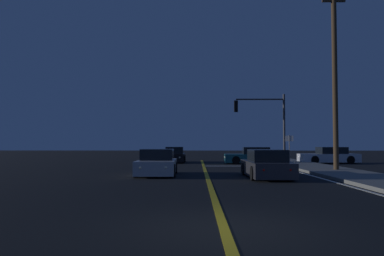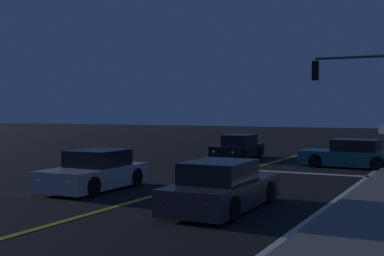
{
  "view_description": "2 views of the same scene",
  "coord_description": "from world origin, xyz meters",
  "px_view_note": "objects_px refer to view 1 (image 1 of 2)",
  "views": [
    {
      "loc": [
        -0.53,
        -7.32,
        1.63
      ],
      "look_at": [
        -0.83,
        18.54,
        2.7
      ],
      "focal_mm": 35.25,
      "sensor_mm": 36.0,
      "label": 1
    },
    {
      "loc": [
        8.56,
        -2.49,
        2.72
      ],
      "look_at": [
        -0.09,
        14.72,
        2.06
      ],
      "focal_mm": 49.55,
      "sensor_mm": 36.0,
      "label": 2
    }
  ],
  "objects_px": {
    "car_side_waiting_silver": "(157,164)",
    "traffic_signal_near_right": "(265,117)",
    "utility_pole_right": "(335,70)",
    "car_distant_tail_white": "(329,156)",
    "car_following_oncoming_charcoal": "(266,165)",
    "street_sign_corner": "(289,145)",
    "car_lead_oncoming_black": "(175,156)",
    "car_parked_curb_teal": "(253,156)"
  },
  "relations": [
    {
      "from": "car_side_waiting_silver",
      "to": "street_sign_corner",
      "type": "relative_size",
      "value": 1.89
    },
    {
      "from": "car_parked_curb_teal",
      "to": "utility_pole_right",
      "type": "bearing_deg",
      "value": -157.21
    },
    {
      "from": "car_side_waiting_silver",
      "to": "utility_pole_right",
      "type": "relative_size",
      "value": 0.37
    },
    {
      "from": "car_lead_oncoming_black",
      "to": "street_sign_corner",
      "type": "distance_m",
      "value": 10.21
    },
    {
      "from": "car_following_oncoming_charcoal",
      "to": "car_distant_tail_white",
      "type": "bearing_deg",
      "value": 59.01
    },
    {
      "from": "car_side_waiting_silver",
      "to": "street_sign_corner",
      "type": "xyz_separation_m",
      "value": [
        8.62,
        7.22,
        0.93
      ]
    },
    {
      "from": "car_distant_tail_white",
      "to": "car_following_oncoming_charcoal",
      "type": "xyz_separation_m",
      "value": [
        -7.63,
        -13.18,
        -0.0
      ]
    },
    {
      "from": "car_distant_tail_white",
      "to": "utility_pole_right",
      "type": "height_order",
      "value": "utility_pole_right"
    },
    {
      "from": "car_parked_curb_teal",
      "to": "car_side_waiting_silver",
      "type": "height_order",
      "value": "same"
    },
    {
      "from": "car_parked_curb_teal",
      "to": "street_sign_corner",
      "type": "distance_m",
      "value": 4.38
    },
    {
      "from": "traffic_signal_near_right",
      "to": "utility_pole_right",
      "type": "xyz_separation_m",
      "value": [
        2.56,
        -7.89,
        2.16
      ]
    },
    {
      "from": "car_lead_oncoming_black",
      "to": "car_following_oncoming_charcoal",
      "type": "bearing_deg",
      "value": 109.85
    },
    {
      "from": "car_following_oncoming_charcoal",
      "to": "utility_pole_right",
      "type": "height_order",
      "value": "utility_pole_right"
    },
    {
      "from": "utility_pole_right",
      "to": "street_sign_corner",
      "type": "height_order",
      "value": "utility_pole_right"
    },
    {
      "from": "car_side_waiting_silver",
      "to": "street_sign_corner",
      "type": "height_order",
      "value": "street_sign_corner"
    },
    {
      "from": "car_parked_curb_teal",
      "to": "utility_pole_right",
      "type": "height_order",
      "value": "utility_pole_right"
    },
    {
      "from": "car_lead_oncoming_black",
      "to": "traffic_signal_near_right",
      "type": "xyz_separation_m",
      "value": [
        7.29,
        -2.84,
        3.1
      ]
    },
    {
      "from": "car_following_oncoming_charcoal",
      "to": "street_sign_corner",
      "type": "xyz_separation_m",
      "value": [
        3.24,
        8.64,
        0.93
      ]
    },
    {
      "from": "car_distant_tail_white",
      "to": "street_sign_corner",
      "type": "height_order",
      "value": "street_sign_corner"
    },
    {
      "from": "car_lead_oncoming_black",
      "to": "street_sign_corner",
      "type": "bearing_deg",
      "value": 146.06
    },
    {
      "from": "car_lead_oncoming_black",
      "to": "car_distant_tail_white",
      "type": "bearing_deg",
      "value": 174.89
    },
    {
      "from": "car_distant_tail_white",
      "to": "car_side_waiting_silver",
      "type": "relative_size",
      "value": 1.14
    },
    {
      "from": "utility_pole_right",
      "to": "street_sign_corner",
      "type": "bearing_deg",
      "value": 105.38
    },
    {
      "from": "car_following_oncoming_charcoal",
      "to": "traffic_signal_near_right",
      "type": "distance_m",
      "value": 12.03
    },
    {
      "from": "car_distant_tail_white",
      "to": "car_following_oncoming_charcoal",
      "type": "bearing_deg",
      "value": 147.09
    },
    {
      "from": "car_parked_curb_teal",
      "to": "traffic_signal_near_right",
      "type": "relative_size",
      "value": 0.83
    },
    {
      "from": "car_distant_tail_white",
      "to": "street_sign_corner",
      "type": "distance_m",
      "value": 6.38
    },
    {
      "from": "car_lead_oncoming_black",
      "to": "car_following_oncoming_charcoal",
      "type": "distance_m",
      "value": 15.2
    },
    {
      "from": "car_side_waiting_silver",
      "to": "traffic_signal_near_right",
      "type": "height_order",
      "value": "traffic_signal_near_right"
    },
    {
      "from": "car_side_waiting_silver",
      "to": "street_sign_corner",
      "type": "distance_m",
      "value": 11.28
    },
    {
      "from": "car_parked_curb_teal",
      "to": "utility_pole_right",
      "type": "relative_size",
      "value": 0.4
    },
    {
      "from": "car_lead_oncoming_black",
      "to": "car_side_waiting_silver",
      "type": "height_order",
      "value": "same"
    },
    {
      "from": "car_parked_curb_teal",
      "to": "car_lead_oncoming_black",
      "type": "bearing_deg",
      "value": 75.99
    },
    {
      "from": "car_parked_curb_teal",
      "to": "car_following_oncoming_charcoal",
      "type": "height_order",
      "value": "same"
    },
    {
      "from": "car_parked_curb_teal",
      "to": "car_side_waiting_silver",
      "type": "distance_m",
      "value": 12.86
    },
    {
      "from": "car_side_waiting_silver",
      "to": "traffic_signal_near_right",
      "type": "distance_m",
      "value": 12.87
    },
    {
      "from": "car_side_waiting_silver",
      "to": "traffic_signal_near_right",
      "type": "xyz_separation_m",
      "value": [
        7.46,
        10.02,
        3.1
      ]
    },
    {
      "from": "car_following_oncoming_charcoal",
      "to": "car_side_waiting_silver",
      "type": "bearing_deg",
      "value": 164.24
    },
    {
      "from": "car_lead_oncoming_black",
      "to": "utility_pole_right",
      "type": "relative_size",
      "value": 0.37
    },
    {
      "from": "car_distant_tail_white",
      "to": "car_side_waiting_silver",
      "type": "distance_m",
      "value": 17.53
    },
    {
      "from": "car_parked_curb_teal",
      "to": "car_distant_tail_white",
      "type": "bearing_deg",
      "value": -81.41
    },
    {
      "from": "street_sign_corner",
      "to": "car_distant_tail_white",
      "type": "bearing_deg",
      "value": 45.97
    }
  ]
}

